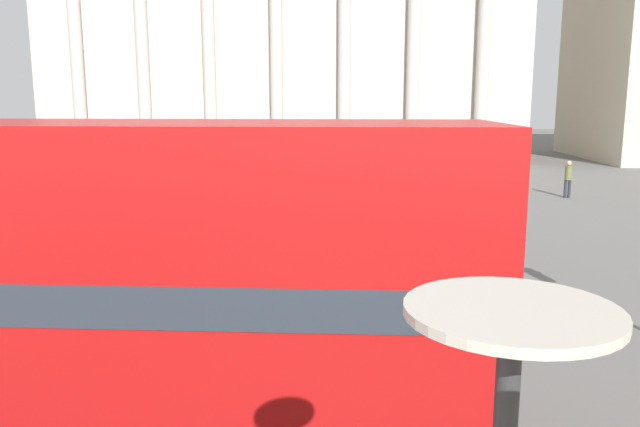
% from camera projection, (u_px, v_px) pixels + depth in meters
% --- Properties ---
extents(double_decker_bus, '(11.46, 2.63, 4.32)m').
position_uv_depth(double_decker_bus, '(10.00, 282.00, 7.49)').
color(double_decker_bus, black).
rests_on(double_decker_bus, ground_plane).
extents(cafe_dining_table, '(0.60, 0.60, 0.73)m').
position_uv_depth(cafe_dining_table, '(508.00, 373.00, 1.76)').
color(cafe_dining_table, '#2D2D30').
rests_on(cafe_dining_table, cafe_floor_slab).
extents(plaza_building_left, '(36.26, 16.97, 17.69)m').
position_uv_depth(plaza_building_left, '(288.00, 47.00, 51.36)').
color(plaza_building_left, '#BCB2A8').
rests_on(plaza_building_left, ground_plane).
extents(traffic_light_mid, '(0.42, 0.24, 3.63)m').
position_uv_depth(traffic_light_mid, '(465.00, 179.00, 17.51)').
color(traffic_light_mid, black).
rests_on(traffic_light_mid, ground_plane).
extents(traffic_light_far, '(0.42, 0.24, 3.53)m').
position_uv_depth(traffic_light_far, '(342.00, 159.00, 24.14)').
color(traffic_light_far, black).
rests_on(traffic_light_far, ground_plane).
extents(pedestrian_red, '(0.32, 0.32, 1.61)m').
position_uv_depth(pedestrian_red, '(397.00, 186.00, 26.85)').
color(pedestrian_red, '#282B33').
rests_on(pedestrian_red, ground_plane).
extents(pedestrian_grey, '(0.32, 0.32, 1.76)m').
position_uv_depth(pedestrian_grey, '(243.00, 167.00, 33.51)').
color(pedestrian_grey, '#282B33').
rests_on(pedestrian_grey, ground_plane).
extents(pedestrian_olive, '(0.32, 0.32, 1.75)m').
position_uv_depth(pedestrian_olive, '(568.00, 177.00, 29.33)').
color(pedestrian_olive, '#282B33').
rests_on(pedestrian_olive, ground_plane).
extents(pedestrian_blue, '(0.32, 0.32, 1.69)m').
position_uv_depth(pedestrian_blue, '(204.00, 167.00, 33.95)').
color(pedestrian_blue, '#282B33').
rests_on(pedestrian_blue, ground_plane).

